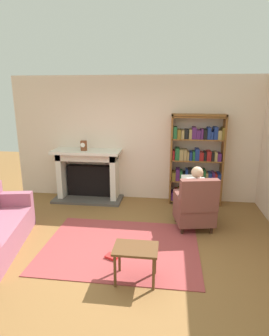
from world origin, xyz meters
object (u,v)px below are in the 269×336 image
Objects in this scene: armchair_reading at (195,207)px; seated_reader at (194,194)px; side_table at (136,253)px; fireplace at (88,173)px; mantel_clock at (84,146)px; bookshelf at (196,161)px.

seated_reader is at bearing -90.00° from armchair_reading.
armchair_reading is 1.76m from side_table.
fireplace reaches higher than armchair_reading.
side_table is (1.41, -2.77, -0.20)m from fireplace.
fireplace is at bearing -39.62° from armchair_reading.
mantel_clock is 0.38× the size of side_table.
mantel_clock is at bearing -115.04° from fireplace.
seated_reader is 2.04× the size of side_table.
side_table is at bearing -61.29° from mantel_clock.
mantel_clock is 2.58m from seated_reader.
mantel_clock is 3.15m from side_table.
mantel_clock is 0.18× the size of seated_reader.
bookshelf is 3.43× the size of side_table.
fireplace is at bearing -179.19° from bookshelf.
side_table is at bearing -62.95° from fireplace.
bookshelf is at bearing 71.44° from side_table.
bookshelf is (2.35, 0.03, 0.34)m from fireplace.
seated_reader is (-0.02, 0.12, 0.20)m from armchair_reading.
armchair_reading is (2.27, -1.23, -0.17)m from fireplace.
armchair_reading is at bearing -25.90° from mantel_clock.
armchair_reading is at bearing 90.00° from seated_reader.
seated_reader is at bearing -26.33° from fireplace.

